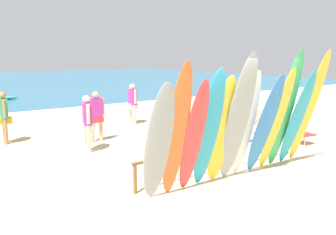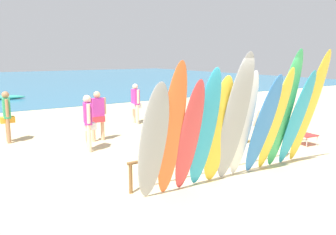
# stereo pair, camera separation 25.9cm
# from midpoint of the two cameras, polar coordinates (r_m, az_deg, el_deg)

# --- Properties ---
(ground) EXTENTS (60.00, 60.00, 0.00)m
(ground) POSITION_cam_midpoint_polar(r_m,az_deg,el_deg) (20.46, -20.00, 2.21)
(ground) COLOR #D3BC8C
(surfboard_rack) EXTENTS (4.56, 0.07, 0.61)m
(surfboard_rack) POSITION_cam_midpoint_polar(r_m,az_deg,el_deg) (7.96, 7.77, -5.03)
(surfboard_rack) COLOR brown
(surfboard_rack) RESTS_ON ground
(surfboard_grey_0) EXTENTS (0.56, 0.67, 2.15)m
(surfboard_grey_0) POSITION_cam_midpoint_polar(r_m,az_deg,el_deg) (6.14, -2.71, -4.02)
(surfboard_grey_0) COLOR #999EA3
(surfboard_grey_0) RESTS_ON ground
(surfboard_orange_1) EXTENTS (0.48, 0.69, 2.49)m
(surfboard_orange_1) POSITION_cam_midpoint_polar(r_m,az_deg,el_deg) (6.27, 0.27, -2.16)
(surfboard_orange_1) COLOR orange
(surfboard_orange_1) RESTS_ON ground
(surfboard_red_2) EXTENTS (0.50, 0.68, 2.16)m
(surfboard_red_2) POSITION_cam_midpoint_polar(r_m,az_deg,el_deg) (6.56, 3.02, -3.07)
(surfboard_red_2) COLOR #D13D42
(surfboard_red_2) RESTS_ON ground
(surfboard_teal_3) EXTENTS (0.53, 0.74, 2.36)m
(surfboard_teal_3) POSITION_cam_midpoint_polar(r_m,az_deg,el_deg) (6.78, 5.45, -1.83)
(surfboard_teal_3) COLOR #289EC6
(surfboard_teal_3) RESTS_ON ground
(surfboard_yellow_4) EXTENTS (0.61, 0.63, 2.20)m
(surfboard_yellow_4) POSITION_cam_midpoint_polar(r_m,az_deg,el_deg) (7.07, 7.54, -2.03)
(surfboard_yellow_4) COLOR yellow
(surfboard_yellow_4) RESTS_ON ground
(surfboard_grey_5) EXTENTS (0.64, 0.90, 2.64)m
(surfboard_grey_5) POSITION_cam_midpoint_polar(r_m,az_deg,el_deg) (7.14, 10.08, -0.20)
(surfboard_grey_5) COLOR #999EA3
(surfboard_grey_5) RESTS_ON ground
(surfboard_white_6) EXTENTS (0.48, 0.64, 2.27)m
(surfboard_white_6) POSITION_cam_midpoint_polar(r_m,az_deg,el_deg) (7.56, 11.42, -1.08)
(surfboard_white_6) COLOR white
(surfboard_white_6) RESTS_ON ground
(surfboard_blue_7) EXTENTS (0.61, 0.83, 2.20)m
(surfboard_blue_7) POSITION_cam_midpoint_polar(r_m,az_deg,el_deg) (7.79, 14.31, -1.16)
(surfboard_blue_7) COLOR #337AD1
(surfboard_blue_7) RESTS_ON ground
(surfboard_yellow_8) EXTENTS (0.54, 0.82, 2.33)m
(surfboard_yellow_8) POSITION_cam_midpoint_polar(r_m,az_deg,el_deg) (8.10, 16.10, -0.35)
(surfboard_yellow_8) COLOR yellow
(surfboard_yellow_8) RESTS_ON ground
(surfboard_green_9) EXTENTS (0.55, 0.79, 2.70)m
(surfboard_green_9) POSITION_cam_midpoint_polar(r_m,az_deg,el_deg) (8.32, 17.35, 1.15)
(surfboard_green_9) COLOR #38B266
(surfboard_green_9) RESTS_ON ground
(surfboard_teal_10) EXTENTS (0.56, 0.82, 2.25)m
(surfboard_teal_10) POSITION_cam_midpoint_polar(r_m,az_deg,el_deg) (8.64, 19.08, -0.13)
(surfboard_teal_10) COLOR #289EC6
(surfboard_teal_10) RESTS_ON ground
(surfboard_yellow_11) EXTENTS (0.51, 0.93, 2.69)m
(surfboard_yellow_11) POSITION_cam_midpoint_polar(r_m,az_deg,el_deg) (8.91, 20.78, 1.49)
(surfboard_yellow_11) COLOR yellow
(surfboard_yellow_11) RESTS_ON ground
(beachgoer_strolling) EXTENTS (0.39, 0.56, 1.51)m
(beachgoer_strolling) POSITION_cam_midpoint_polar(r_m,az_deg,el_deg) (9.72, -13.50, -0.29)
(beachgoer_strolling) COLOR beige
(beachgoer_strolling) RESTS_ON ground
(beachgoer_near_rack) EXTENTS (0.39, 0.57, 1.50)m
(beachgoer_near_rack) POSITION_cam_midpoint_polar(r_m,az_deg,el_deg) (13.38, -6.24, 2.65)
(beachgoer_near_rack) COLOR beige
(beachgoer_near_rack) RESTS_ON ground
(beachgoer_photographing) EXTENTS (0.57, 0.24, 1.50)m
(beachgoer_photographing) POSITION_cam_midpoint_polar(r_m,az_deg,el_deg) (10.82, -12.08, 0.74)
(beachgoer_photographing) COLOR tan
(beachgoer_photographing) RESTS_ON ground
(beachgoer_midbeach) EXTENTS (0.39, 0.57, 1.51)m
(beachgoer_midbeach) POSITION_cam_midpoint_polar(r_m,az_deg,el_deg) (11.43, -25.28, 0.53)
(beachgoer_midbeach) COLOR #9E704C
(beachgoer_midbeach) RESTS_ON ground
(beach_chair_red) EXTENTS (0.66, 0.75, 0.84)m
(beach_chair_red) POSITION_cam_midpoint_polar(r_m,az_deg,el_deg) (11.81, 13.87, -0.67)
(beach_chair_red) COLOR #B7B7BC
(beach_chair_red) RESTS_ON ground
(beach_chair_blue) EXTENTS (0.57, 0.77, 0.80)m
(beach_chair_blue) POSITION_cam_midpoint_polar(r_m,az_deg,el_deg) (11.10, 19.64, -1.70)
(beach_chair_blue) COLOR #B7B7BC
(beach_chair_blue) RESTS_ON ground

